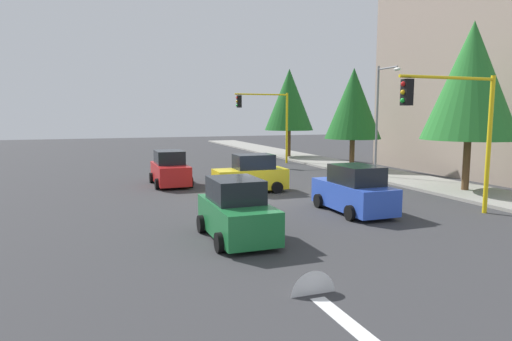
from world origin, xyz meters
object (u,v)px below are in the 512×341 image
object	(u,v)px
car_yellow	(251,175)
car_red	(170,169)
traffic_signal_far_left	(267,114)
car_green	(237,212)
street_lamp_curbside	(381,109)
tree_roadside_mid	(353,104)
tree_roadside_near	(471,81)
car_blue	(354,191)
tree_roadside_far	(289,100)
traffic_signal_near_left	(455,117)

from	to	relation	value
car_yellow	car_red	bearing A→B (deg)	-136.22
traffic_signal_far_left	car_green	size ratio (longest dim) A/B	1.52
street_lamp_curbside	tree_roadside_mid	xyz separation A→B (m)	(-4.39, 0.80, 0.45)
tree_roadside_near	car_blue	bearing A→B (deg)	-75.74
car_yellow	tree_roadside_far	bearing A→B (deg)	149.59
tree_roadside_far	car_red	world-z (taller)	tree_roadside_far
traffic_signal_far_left	tree_roadside_mid	size ratio (longest dim) A/B	0.79
traffic_signal_far_left	tree_roadside_far	distance (m)	5.66
street_lamp_curbside	tree_roadside_near	world-z (taller)	tree_roadside_near
traffic_signal_far_left	tree_roadside_far	bearing A→B (deg)	136.58
tree_roadside_mid	car_green	xyz separation A→B (m)	(14.09, -13.25, -3.90)
car_yellow	car_red	xyz separation A→B (m)	(-3.77, -3.61, 0.00)
car_green	car_red	xyz separation A→B (m)	(-11.86, -0.25, 0.00)
traffic_signal_near_left	tree_roadside_mid	distance (m)	14.68
street_lamp_curbside	car_red	size ratio (longest dim) A/B	1.72
traffic_signal_far_left	car_yellow	bearing A→B (deg)	-25.03
car_yellow	car_red	world-z (taller)	same
tree_roadside_near	tree_roadside_far	xyz separation A→B (m)	(-20.00, -1.00, -0.32)
tree_roadside_near	street_lamp_curbside	bearing A→B (deg)	-166.95
traffic_signal_near_left	street_lamp_curbside	distance (m)	10.24
traffic_signal_far_left	tree_roadside_near	size ratio (longest dim) A/B	0.67
tree_roadside_far	car_green	distance (m)	27.63
tree_roadside_near	car_red	size ratio (longest dim) A/B	2.14
traffic_signal_far_left	tree_roadside_mid	xyz separation A→B (m)	(6.00, 4.29, 0.71)
car_blue	car_yellow	bearing A→B (deg)	-158.60
tree_roadside_far	car_yellow	world-z (taller)	tree_roadside_far
street_lamp_curbside	car_yellow	world-z (taller)	street_lamp_curbside
car_yellow	tree_roadside_mid	bearing A→B (deg)	121.24
car_blue	street_lamp_curbside	bearing A→B (deg)	138.69
tree_roadside_near	tree_roadside_far	world-z (taller)	tree_roadside_near
traffic_signal_near_left	car_green	distance (m)	9.44
street_lamp_curbside	tree_roadside_far	distance (m)	14.43
traffic_signal_far_left	car_red	size ratio (longest dim) A/B	1.43
tree_roadside_near	car_yellow	world-z (taller)	tree_roadside_near
traffic_signal_far_left	car_blue	xyz separation A→B (m)	(18.04, -3.24, -3.19)
street_lamp_curbside	tree_roadside_mid	distance (m)	4.48
car_red	car_blue	distance (m)	11.48
traffic_signal_far_left	tree_roadside_near	world-z (taller)	tree_roadside_near
traffic_signal_far_left	tree_roadside_near	distance (m)	16.78
car_blue	car_green	bearing A→B (deg)	-70.24
street_lamp_curbside	car_blue	xyz separation A→B (m)	(7.65, -6.72, -3.45)
tree_roadside_near	car_yellow	distance (m)	12.13
traffic_signal_far_left	tree_roadside_far	world-z (taller)	tree_roadside_far
traffic_signal_near_left	tree_roadside_far	world-z (taller)	tree_roadside_far
traffic_signal_far_left	traffic_signal_near_left	world-z (taller)	traffic_signal_far_left
traffic_signal_near_left	car_yellow	size ratio (longest dim) A/B	1.48
traffic_signal_far_left	tree_roadside_mid	bearing A→B (deg)	35.54
car_yellow	street_lamp_curbside	bearing A→B (deg)	100.05
tree_roadside_far	car_yellow	bearing A→B (deg)	-30.41
traffic_signal_far_left	car_yellow	size ratio (longest dim) A/B	1.54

